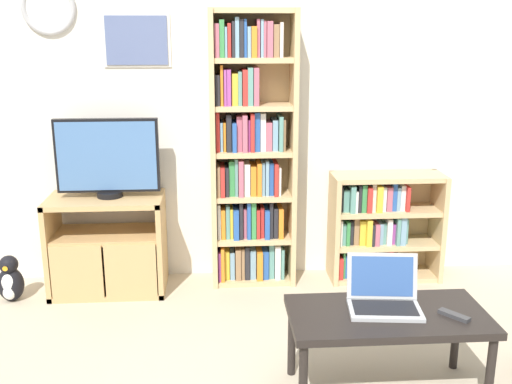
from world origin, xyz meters
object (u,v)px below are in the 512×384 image
object	(u,v)px
tv_stand	(108,245)
bookshelf_tall	(250,156)
bookshelf_short	(377,227)
remote_near_laptop	(454,315)
coffee_table	(387,322)
laptop	(384,295)
penguin_figurine	(10,281)
television	(108,158)

from	to	relation	value
tv_stand	bookshelf_tall	bearing A→B (deg)	6.65
bookshelf_short	remote_near_laptop	bearing A→B (deg)	-91.53
tv_stand	remote_near_laptop	distance (m)	2.46
coffee_table	laptop	bearing A→B (deg)	97.95
bookshelf_short	remote_near_laptop	xyz separation A→B (m)	(-0.04, -1.60, 0.07)
coffee_table	remote_near_laptop	distance (m)	0.33
bookshelf_tall	remote_near_laptop	world-z (taller)	bookshelf_tall
tv_stand	laptop	bearing A→B (deg)	-39.38
remote_near_laptop	penguin_figurine	size ratio (longest dim) A/B	0.46
laptop	penguin_figurine	xyz separation A→B (m)	(-2.30, 1.21, -0.38)
bookshelf_short	penguin_figurine	world-z (taller)	bookshelf_short
coffee_table	penguin_figurine	distance (m)	2.65
bookshelf_short	television	bearing A→B (deg)	-177.51
penguin_figurine	tv_stand	bearing A→B (deg)	11.53
television	remote_near_laptop	bearing A→B (deg)	-38.09
penguin_figurine	laptop	bearing A→B (deg)	-27.72
bookshelf_tall	bookshelf_short	size ratio (longest dim) A/B	2.39
television	coffee_table	size ratio (longest dim) A/B	0.71
tv_stand	bookshelf_short	bearing A→B (deg)	3.19
bookshelf_tall	penguin_figurine	world-z (taller)	bookshelf_tall
tv_stand	penguin_figurine	bearing A→B (deg)	-168.47
bookshelf_tall	penguin_figurine	xyz separation A→B (m)	(-1.71, -0.26, -0.81)
tv_stand	remote_near_laptop	xyz separation A→B (m)	(1.96, -1.48, 0.12)
coffee_table	penguin_figurine	world-z (taller)	coffee_table
bookshelf_tall	laptop	bearing A→B (deg)	-67.80
bookshelf_short	bookshelf_tall	bearing A→B (deg)	179.43
bookshelf_tall	coffee_table	size ratio (longest dim) A/B	1.98
remote_near_laptop	bookshelf_short	bearing A→B (deg)	49.89
remote_near_laptop	penguin_figurine	xyz separation A→B (m)	(-2.63, 1.35, -0.32)
bookshelf_tall	coffee_table	bearing A→B (deg)	-68.36
bookshelf_short	tv_stand	bearing A→B (deg)	-176.81
bookshelf_tall	laptop	distance (m)	1.64
bookshelf_short	penguin_figurine	xyz separation A→B (m)	(-2.67, -0.25, -0.25)
tv_stand	coffee_table	world-z (taller)	tv_stand
laptop	remote_near_laptop	size ratio (longest dim) A/B	2.58
television	bookshelf_tall	world-z (taller)	bookshelf_tall
laptop	remote_near_laptop	xyz separation A→B (m)	(0.32, -0.14, -0.05)
bookshelf_tall	penguin_figurine	size ratio (longest dim) A/B	5.95
remote_near_laptop	bookshelf_tall	bearing A→B (deg)	81.29
bookshelf_tall	tv_stand	bearing A→B (deg)	-173.35
bookshelf_tall	penguin_figurine	bearing A→B (deg)	-171.43
tv_stand	coffee_table	xyz separation A→B (m)	(1.65, -1.41, 0.06)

